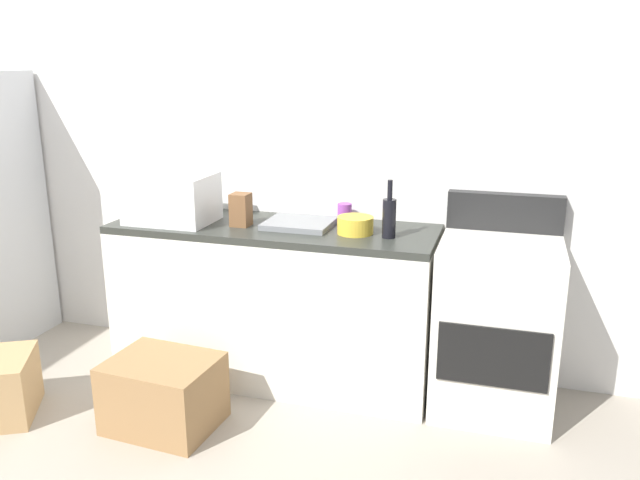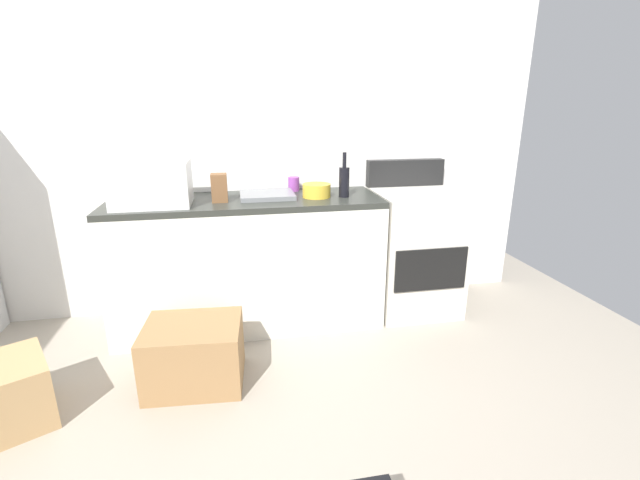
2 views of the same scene
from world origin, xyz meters
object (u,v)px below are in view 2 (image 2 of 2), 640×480
Objects in this scene: stove_oven at (414,249)px; wine_bottle at (344,181)px; cardboard_box_large at (194,354)px; microwave at (151,184)px; mixing_bowl at (317,190)px; coffee_mug at (294,184)px; knife_block at (219,188)px.

stove_oven is 0.79m from wine_bottle.
stove_oven is 1.73m from cardboard_box_large.
stove_oven is at bearing 2.76° from microwave.
stove_oven is 5.79× the size of mixing_bowl.
microwave is 2.42× the size of mixing_bowl.
microwave is 0.97m from coffee_mug.
wine_bottle is 1.58× the size of mixing_bowl.
stove_oven is at bearing 2.47° from knife_block.
coffee_mug is (-0.87, 0.21, 0.48)m from stove_oven.
wine_bottle is at bearing 0.92° from microwave.
cardboard_box_large is at bearing -68.86° from microwave.
mixing_bowl is at bearing -63.58° from coffee_mug.
cardboard_box_large is at bearing -141.54° from mixing_bowl.
mixing_bowl is at bearing 1.97° from knife_block.
mixing_bowl is (-0.18, 0.03, -0.06)m from wine_bottle.
coffee_mug is 0.19× the size of cardboard_box_large.
cardboard_box_large is at bearing -148.25° from wine_bottle.
cardboard_box_large is (-1.56, -0.68, -0.29)m from stove_oven.
stove_oven reaches higher than coffee_mug.
wine_bottle is at bearing -8.98° from mixing_bowl.
wine_bottle reaches higher than mixing_bowl.
knife_block is 0.64m from mixing_bowl.
coffee_mug is at bearing 27.45° from knife_block.
mixing_bowl is at bearing -177.11° from stove_oven.
stove_oven is at bearing -13.52° from coffee_mug.
cardboard_box_large is (-0.81, -0.65, -0.77)m from mixing_bowl.
wine_bottle reaches higher than coffee_mug.
stove_oven is 6.11× the size of knife_block.
cardboard_box_large is at bearing -127.75° from coffee_mug.
stove_oven reaches higher than mixing_bowl.
cardboard_box_large is (-0.17, -0.62, -0.81)m from knife_block.
knife_block is at bearing -178.03° from mixing_bowl.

